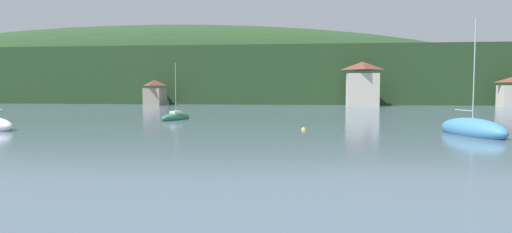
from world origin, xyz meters
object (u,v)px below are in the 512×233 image
Objects in this scene: shore_building_west at (155,93)px; mooring_buoy_near at (304,130)px; shore_building_westcentral at (362,85)px; sailboat_far_1 at (176,117)px; sailboat_far_3 at (472,130)px.

mooring_buoy_near is (35.82, -58.65, -2.96)m from shore_building_west.
shore_building_west is at bearing 179.75° from shore_building_westcentral.
shore_building_westcentral is 1.31× the size of sailboat_far_1.
mooring_buoy_near is at bearing -58.59° from shore_building_west.
sailboat_far_3 is at bearing 83.50° from sailboat_far_1.
shore_building_westcentral is 0.95× the size of sailboat_far_3.
shore_building_westcentral reaches higher than shore_building_west.
sailboat_far_3 is (31.34, -15.15, 0.15)m from sailboat_far_1.
mooring_buoy_near is at bearing -102.72° from shore_building_westcentral.
shore_building_westcentral is (49.00, -0.21, 1.93)m from shore_building_west.
sailboat_far_3 reaches higher than shore_building_west.
mooring_buoy_near is at bearing 73.88° from sailboat_far_1.
mooring_buoy_near is (-13.19, -58.43, -4.90)m from shore_building_westcentral.
sailboat_far_1 reaches higher than shore_building_west.
sailboat_far_3 is at bearing -50.79° from shore_building_west.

